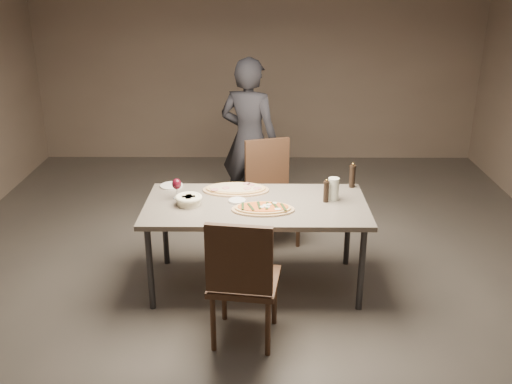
{
  "coord_description": "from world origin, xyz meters",
  "views": [
    {
      "loc": [
        0.03,
        -4.25,
        2.53
      ],
      "look_at": [
        0.0,
        0.0,
        0.85
      ],
      "focal_mm": 40.0,
      "sensor_mm": 36.0,
      "label": 1
    }
  ],
  "objects_px": {
    "dining_table": "(256,210)",
    "zucchini_pizza": "(263,208)",
    "carafe": "(333,189)",
    "chair_near": "(242,276)",
    "ham_pizza": "(236,189)",
    "bread_basket": "(189,199)",
    "pepper_mill_left": "(326,191)",
    "diner": "(249,141)",
    "chair_far": "(271,185)"
  },
  "relations": [
    {
      "from": "dining_table",
      "to": "ham_pizza",
      "type": "height_order",
      "value": "ham_pizza"
    },
    {
      "from": "ham_pizza",
      "to": "chair_near",
      "type": "relative_size",
      "value": 0.57
    },
    {
      "from": "dining_table",
      "to": "pepper_mill_left",
      "type": "height_order",
      "value": "pepper_mill_left"
    },
    {
      "from": "ham_pizza",
      "to": "pepper_mill_left",
      "type": "xyz_separation_m",
      "value": [
        0.74,
        -0.24,
        0.08
      ]
    },
    {
      "from": "chair_near",
      "to": "chair_far",
      "type": "xyz_separation_m",
      "value": [
        0.22,
        1.76,
        -0.01
      ]
    },
    {
      "from": "pepper_mill_left",
      "to": "carafe",
      "type": "bearing_deg",
      "value": 35.43
    },
    {
      "from": "carafe",
      "to": "pepper_mill_left",
      "type": "bearing_deg",
      "value": -144.57
    },
    {
      "from": "bread_basket",
      "to": "carafe",
      "type": "height_order",
      "value": "carafe"
    },
    {
      "from": "chair_near",
      "to": "dining_table",
      "type": "bearing_deg",
      "value": 91.97
    },
    {
      "from": "ham_pizza",
      "to": "chair_far",
      "type": "bearing_deg",
      "value": 84.24
    },
    {
      "from": "ham_pizza",
      "to": "carafe",
      "type": "bearing_deg",
      "value": 6.06
    },
    {
      "from": "chair_near",
      "to": "bread_basket",
      "type": "bearing_deg",
      "value": 127.5
    },
    {
      "from": "zucchini_pizza",
      "to": "pepper_mill_left",
      "type": "xyz_separation_m",
      "value": [
        0.51,
        0.18,
        0.08
      ]
    },
    {
      "from": "ham_pizza",
      "to": "bread_basket",
      "type": "relative_size",
      "value": 2.58
    },
    {
      "from": "ham_pizza",
      "to": "chair_near",
      "type": "bearing_deg",
      "value": -66.08
    },
    {
      "from": "zucchini_pizza",
      "to": "diner",
      "type": "relative_size",
      "value": 0.29
    },
    {
      "from": "zucchini_pizza",
      "to": "ham_pizza",
      "type": "distance_m",
      "value": 0.48
    },
    {
      "from": "zucchini_pizza",
      "to": "pepper_mill_left",
      "type": "height_order",
      "value": "pepper_mill_left"
    },
    {
      "from": "dining_table",
      "to": "zucchini_pizza",
      "type": "xyz_separation_m",
      "value": [
        0.06,
        -0.14,
        0.07
      ]
    },
    {
      "from": "dining_table",
      "to": "chair_near",
      "type": "bearing_deg",
      "value": -96.03
    },
    {
      "from": "diner",
      "to": "pepper_mill_left",
      "type": "bearing_deg",
      "value": 137.59
    },
    {
      "from": "carafe",
      "to": "zucchini_pizza",
      "type": "bearing_deg",
      "value": -158.38
    },
    {
      "from": "chair_near",
      "to": "diner",
      "type": "bearing_deg",
      "value": 97.85
    },
    {
      "from": "ham_pizza",
      "to": "chair_far",
      "type": "xyz_separation_m",
      "value": [
        0.31,
        0.65,
        -0.21
      ]
    },
    {
      "from": "dining_table",
      "to": "pepper_mill_left",
      "type": "distance_m",
      "value": 0.59
    },
    {
      "from": "ham_pizza",
      "to": "dining_table",
      "type": "bearing_deg",
      "value": -38.72
    },
    {
      "from": "diner",
      "to": "carafe",
      "type": "bearing_deg",
      "value": 140.53
    },
    {
      "from": "diner",
      "to": "chair_near",
      "type": "bearing_deg",
      "value": 112.18
    },
    {
      "from": "bread_basket",
      "to": "chair_near",
      "type": "bearing_deg",
      "value": -60.49
    },
    {
      "from": "ham_pizza",
      "to": "bread_basket",
      "type": "height_order",
      "value": "bread_basket"
    },
    {
      "from": "chair_far",
      "to": "dining_table",
      "type": "bearing_deg",
      "value": 64.94
    },
    {
      "from": "bread_basket",
      "to": "zucchini_pizza",
      "type": "bearing_deg",
      "value": -10.44
    },
    {
      "from": "bread_basket",
      "to": "chair_near",
      "type": "height_order",
      "value": "chair_near"
    },
    {
      "from": "bread_basket",
      "to": "chair_near",
      "type": "relative_size",
      "value": 0.22
    },
    {
      "from": "bread_basket",
      "to": "chair_far",
      "type": "distance_m",
      "value": 1.2
    },
    {
      "from": "ham_pizza",
      "to": "carafe",
      "type": "distance_m",
      "value": 0.83
    },
    {
      "from": "carafe",
      "to": "chair_near",
      "type": "height_order",
      "value": "chair_near"
    },
    {
      "from": "bread_basket",
      "to": "pepper_mill_left",
      "type": "bearing_deg",
      "value": 3.7
    },
    {
      "from": "dining_table",
      "to": "carafe",
      "type": "xyz_separation_m",
      "value": [
        0.63,
        0.09,
        0.15
      ]
    },
    {
      "from": "ham_pizza",
      "to": "bread_basket",
      "type": "distance_m",
      "value": 0.48
    },
    {
      "from": "dining_table",
      "to": "bread_basket",
      "type": "bearing_deg",
      "value": -176.82
    },
    {
      "from": "zucchini_pizza",
      "to": "diner",
      "type": "height_order",
      "value": "diner"
    },
    {
      "from": "pepper_mill_left",
      "to": "chair_near",
      "type": "distance_m",
      "value": 1.13
    },
    {
      "from": "bread_basket",
      "to": "carafe",
      "type": "bearing_deg",
      "value": 5.71
    },
    {
      "from": "chair_near",
      "to": "chair_far",
      "type": "relative_size",
      "value": 1.01
    },
    {
      "from": "carafe",
      "to": "chair_near",
      "type": "xyz_separation_m",
      "value": [
        -0.72,
        -0.92,
        -0.29
      ]
    },
    {
      "from": "carafe",
      "to": "chair_far",
      "type": "distance_m",
      "value": 1.02
    },
    {
      "from": "bread_basket",
      "to": "carafe",
      "type": "xyz_separation_m",
      "value": [
        1.17,
        0.12,
        0.05
      ]
    },
    {
      "from": "chair_far",
      "to": "diner",
      "type": "distance_m",
      "value": 0.61
    },
    {
      "from": "pepper_mill_left",
      "to": "chair_near",
      "type": "xyz_separation_m",
      "value": [
        -0.66,
        -0.87,
        -0.29
      ]
    }
  ]
}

